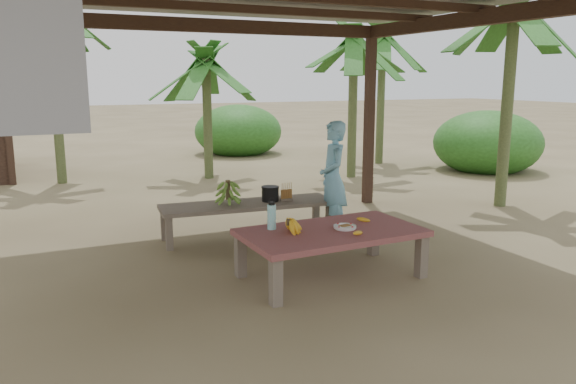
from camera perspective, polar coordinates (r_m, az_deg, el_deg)
name	(u,v)px	position (r m, az deg, el deg)	size (l,w,h in m)	color
ground	(263,268)	(6.08, -2.60, -7.73)	(80.00, 80.00, 0.00)	brown
work_table	(331,236)	(5.70, 4.41, -4.47)	(1.83, 1.05, 0.50)	brown
bench	(248,207)	(7.14, -4.09, -1.53)	(2.25, 0.80, 0.45)	brown
ripe_banana_bunch	(288,225)	(5.54, 0.01, -3.39)	(0.25, 0.21, 0.15)	yellow
plate	(345,227)	(5.73, 5.81, -3.56)	(0.23, 0.23, 0.04)	white
loose_banana_front	(358,233)	(5.51, 7.11, -4.15)	(0.04, 0.15, 0.04)	yellow
loose_banana_side	(363,220)	(6.03, 7.67, -2.80)	(0.04, 0.15, 0.04)	yellow
water_flask	(272,216)	(5.65, -1.67, -2.45)	(0.09, 0.09, 0.33)	#45D7D7
green_banana_stalk	(228,192)	(7.03, -6.10, 0.03)	(0.28, 0.28, 0.32)	#598C2D
cooking_pot	(270,194)	(7.19, -1.82, -0.21)	(0.22, 0.22, 0.18)	black
skewer_rack	(286,192)	(7.20, -0.16, 0.04)	(0.18, 0.08, 0.24)	#A57F47
woman	(333,179)	(7.21, 4.60, 1.37)	(0.54, 0.35, 1.48)	#7CC8EB
banana_plant_ne	(354,52)	(11.52, 6.71, 13.97)	(1.80, 1.80, 3.00)	#596638
banana_plant_n	(206,73)	(11.42, -8.31, 11.89)	(1.80, 1.80, 2.58)	#596638
banana_plant_nw	(49,19)	(11.66, -23.09, 15.88)	(1.80, 1.80, 3.58)	#596638
banana_plant_e	(514,22)	(9.43, 21.95, 15.75)	(1.80, 1.80, 3.33)	#596638
banana_plant_far	(383,48)	(13.55, 9.58, 14.27)	(1.80, 1.80, 3.19)	#596638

